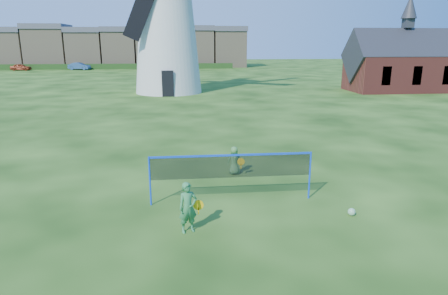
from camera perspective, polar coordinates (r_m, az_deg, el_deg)
name	(u,v)px	position (r m, az deg, el deg)	size (l,w,h in m)	color
ground	(220,196)	(12.98, -0.64, -7.00)	(220.00, 220.00, 0.00)	black
windmill	(167,21)	(40.21, -8.29, 17.63)	(15.35, 6.53, 20.27)	silver
chapel	(403,65)	(45.09, 24.49, 10.83)	(11.22, 5.44, 9.49)	maroon
badminton_net	(232,167)	(12.16, 1.10, -2.84)	(5.05, 0.05, 1.55)	blue
player_girl	(188,208)	(10.43, -5.23, -8.64)	(0.71, 0.48, 1.37)	#327E45
player_boy	(234,160)	(14.90, 1.51, -1.89)	(0.64, 0.42, 1.08)	#45823E
play_ball	(352,212)	(12.13, 17.95, -8.84)	(0.22, 0.22, 0.22)	green
terraced_houses	(87,47)	(86.01, -19.24, 13.56)	(64.49, 8.40, 8.36)	tan
hedge	(68,67)	(80.84, -21.56, 10.80)	(62.00, 0.80, 1.00)	#193814
car_left	(21,67)	(81.12, -27.30, 10.28)	(1.42, 3.52, 1.20)	maroon
car_right	(79,66)	(79.11, -20.16, 10.97)	(1.39, 3.98, 1.31)	navy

